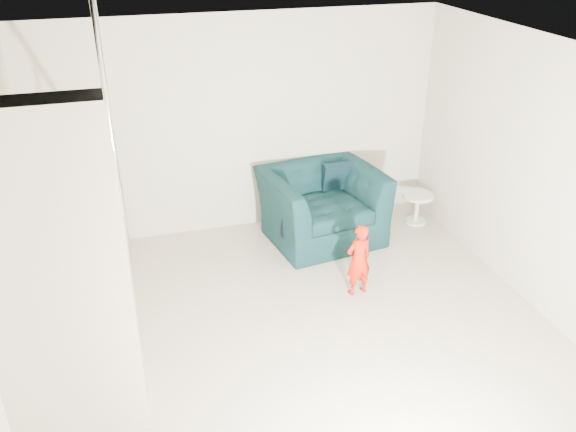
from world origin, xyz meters
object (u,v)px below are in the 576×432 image
(side_table, at_px, (417,203))
(armchair, at_px, (322,205))
(staircase, at_px, (70,270))
(toddler, at_px, (359,260))

(side_table, bearing_deg, armchair, -178.43)
(side_table, bearing_deg, staircase, -158.98)
(armchair, xyz_separation_m, staircase, (-2.86, -1.58, 0.50))
(armchair, distance_m, toddler, 1.29)
(toddler, xyz_separation_m, staircase, (-2.82, -0.28, 0.54))
(armchair, relative_size, side_table, 3.35)
(side_table, relative_size, staircase, 0.11)
(toddler, bearing_deg, staircase, -5.78)
(toddler, bearing_deg, side_table, -147.52)
(toddler, bearing_deg, armchair, -103.23)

